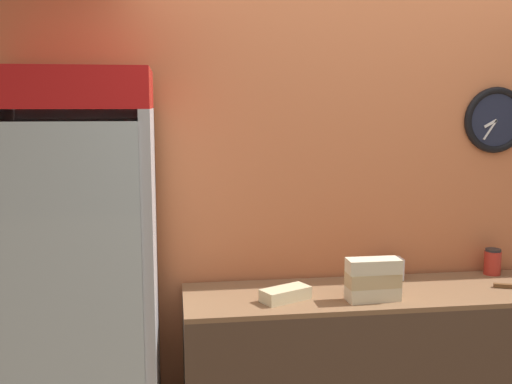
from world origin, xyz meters
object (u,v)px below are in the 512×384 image
(sandwich_stack_middle, at_px, (373,280))
(napkin_dispenser, at_px, (392,269))
(sandwich_stack_bottom, at_px, (373,293))
(beverage_cooler, at_px, (80,262))
(sandwich_flat_left, at_px, (286,294))
(sandwich_stack_top, at_px, (373,266))
(condiment_jar, at_px, (493,262))

(sandwich_stack_middle, xyz_separation_m, napkin_dispenser, (0.22, 0.33, -0.05))
(sandwich_stack_bottom, height_order, napkin_dispenser, napkin_dispenser)
(beverage_cooler, xyz_separation_m, sandwich_flat_left, (1.00, -0.10, -0.17))
(beverage_cooler, distance_m, sandwich_stack_top, 1.43)
(sandwich_stack_middle, relative_size, napkin_dispenser, 2.23)
(sandwich_stack_bottom, distance_m, condiment_jar, 0.90)
(sandwich_stack_top, height_order, napkin_dispenser, sandwich_stack_top)
(beverage_cooler, height_order, sandwich_stack_middle, beverage_cooler)
(condiment_jar, bearing_deg, beverage_cooler, -175.10)
(beverage_cooler, height_order, sandwich_stack_top, beverage_cooler)
(beverage_cooler, xyz_separation_m, sandwich_stack_bottom, (1.43, -0.15, -0.17))
(sandwich_stack_bottom, height_order, sandwich_stack_middle, sandwich_stack_middle)
(sandwich_stack_middle, distance_m, napkin_dispenser, 0.40)
(sandwich_stack_middle, relative_size, condiment_jar, 1.80)
(sandwich_stack_bottom, bearing_deg, sandwich_stack_top, 0.00)
(sandwich_stack_bottom, height_order, sandwich_stack_top, sandwich_stack_top)
(sandwich_stack_top, bearing_deg, napkin_dispenser, 56.04)
(sandwich_stack_top, bearing_deg, sandwich_stack_middle, 0.00)
(condiment_jar, bearing_deg, sandwich_stack_middle, -157.33)
(beverage_cooler, height_order, condiment_jar, beverage_cooler)
(condiment_jar, bearing_deg, napkin_dispenser, -178.81)
(sandwich_stack_bottom, distance_m, napkin_dispenser, 0.40)
(sandwich_flat_left, bearing_deg, beverage_cooler, 174.52)
(beverage_cooler, height_order, sandwich_stack_bottom, beverage_cooler)
(beverage_cooler, distance_m, napkin_dispenser, 1.67)
(sandwich_stack_top, bearing_deg, condiment_jar, 22.67)
(beverage_cooler, distance_m, sandwich_stack_bottom, 1.44)
(sandwich_stack_bottom, relative_size, sandwich_stack_middle, 1.00)
(sandwich_stack_top, height_order, condiment_jar, sandwich_stack_top)
(sandwich_stack_middle, xyz_separation_m, condiment_jar, (0.83, 0.35, -0.03))
(sandwich_stack_middle, height_order, napkin_dispenser, sandwich_stack_middle)
(sandwich_stack_bottom, xyz_separation_m, condiment_jar, (0.83, 0.35, 0.04))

